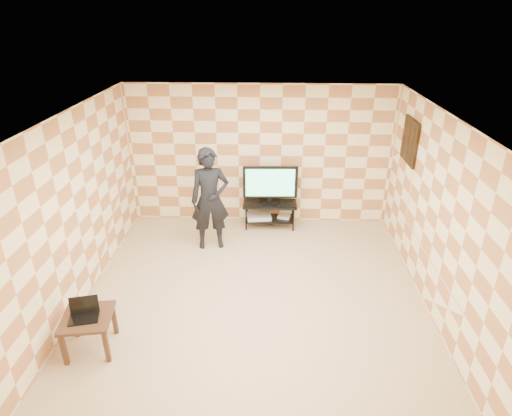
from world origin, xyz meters
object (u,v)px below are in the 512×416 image
object	(u,v)px
person	(210,199)
side_table	(88,322)
tv	(270,183)
tv_stand	(270,209)

from	to	relation	value
person	side_table	bearing A→B (deg)	-126.26
person	tv	bearing A→B (deg)	25.44
tv_stand	side_table	size ratio (longest dim) A/B	1.53
side_table	person	size ratio (longest dim) A/B	0.37
tv_stand	tv	bearing A→B (deg)	-92.07
tv	person	size ratio (longest dim) A/B	0.56
tv_stand	side_table	world-z (taller)	same
side_table	person	bearing A→B (deg)	65.61
tv_stand	tv	size ratio (longest dim) A/B	1.00
tv	person	bearing A→B (deg)	-142.69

